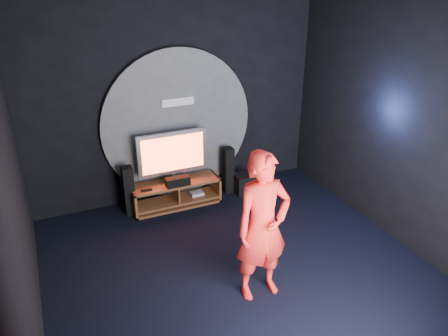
# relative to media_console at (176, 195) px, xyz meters

# --- Properties ---
(floor) EXTENTS (5.00, 5.00, 0.00)m
(floor) POSITION_rel_media_console_xyz_m (0.22, -2.05, -0.19)
(floor) COLOR black
(floor) RESTS_ON ground
(back_wall) EXTENTS (5.00, 0.04, 3.50)m
(back_wall) POSITION_rel_media_console_xyz_m (0.22, 0.45, 1.56)
(back_wall) COLOR black
(back_wall) RESTS_ON ground
(front_wall) EXTENTS (5.00, 0.04, 3.50)m
(front_wall) POSITION_rel_media_console_xyz_m (0.22, -4.55, 1.56)
(front_wall) COLOR black
(front_wall) RESTS_ON ground
(left_wall) EXTENTS (0.04, 5.00, 3.50)m
(left_wall) POSITION_rel_media_console_xyz_m (-2.28, -2.05, 1.56)
(left_wall) COLOR black
(left_wall) RESTS_ON ground
(right_wall) EXTENTS (0.04, 5.00, 3.50)m
(right_wall) POSITION_rel_media_console_xyz_m (2.72, -2.05, 1.56)
(right_wall) COLOR black
(right_wall) RESTS_ON ground
(wall_disc_panel) EXTENTS (2.60, 0.11, 2.60)m
(wall_disc_panel) POSITION_rel_media_console_xyz_m (0.22, 0.39, 1.11)
(wall_disc_panel) COLOR #515156
(wall_disc_panel) RESTS_ON ground
(media_console) EXTENTS (1.51, 0.45, 0.45)m
(media_console) POSITION_rel_media_console_xyz_m (0.00, 0.00, 0.00)
(media_console) COLOR #9F5E31
(media_console) RESTS_ON ground
(tv) EXTENTS (1.18, 0.22, 0.87)m
(tv) POSITION_rel_media_console_xyz_m (-0.01, 0.07, 0.73)
(tv) COLOR silver
(tv) RESTS_ON media_console
(center_speaker) EXTENTS (0.40, 0.15, 0.15)m
(center_speaker) POSITION_rel_media_console_xyz_m (-0.01, -0.15, 0.33)
(center_speaker) COLOR black
(center_speaker) RESTS_ON media_console
(remote) EXTENTS (0.18, 0.05, 0.02)m
(remote) POSITION_rel_media_console_xyz_m (-0.53, -0.12, 0.27)
(remote) COLOR black
(remote) RESTS_ON media_console
(tower_speaker_left) EXTENTS (0.17, 0.19, 0.85)m
(tower_speaker_left) POSITION_rel_media_console_xyz_m (-0.79, 0.05, 0.23)
(tower_speaker_left) COLOR black
(tower_speaker_left) RESTS_ON ground
(tower_speaker_right) EXTENTS (0.17, 0.19, 0.85)m
(tower_speaker_right) POSITION_rel_media_console_xyz_m (1.02, 0.11, 0.23)
(tower_speaker_right) COLOR black
(tower_speaker_right) RESTS_ON ground
(subwoofer) EXTENTS (0.33, 0.33, 0.36)m
(subwoofer) POSITION_rel_media_console_xyz_m (1.26, -0.05, -0.02)
(subwoofer) COLOR black
(subwoofer) RESTS_ON ground
(player) EXTENTS (0.70, 0.46, 1.92)m
(player) POSITION_rel_media_console_xyz_m (0.28, -2.51, 0.76)
(player) COLOR red
(player) RESTS_ON ground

